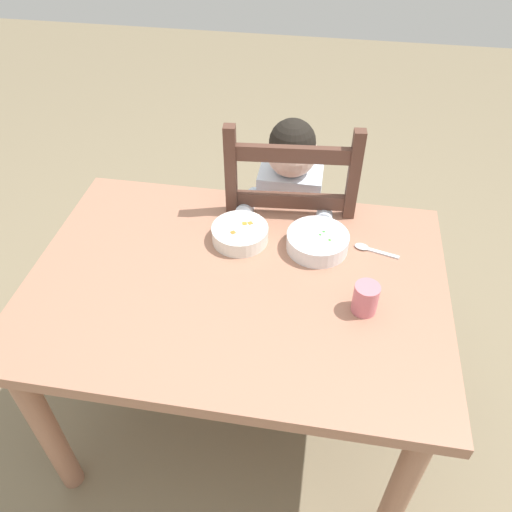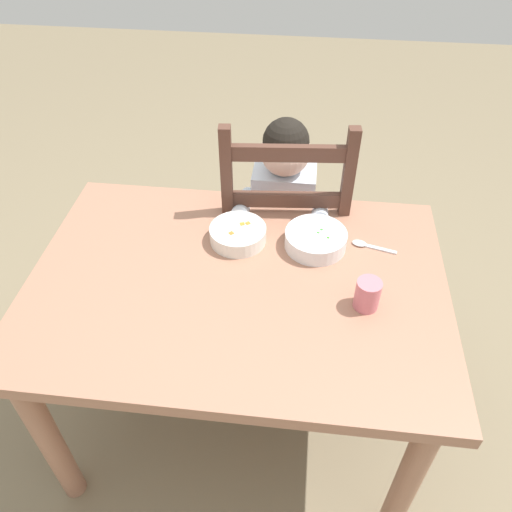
% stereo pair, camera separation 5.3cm
% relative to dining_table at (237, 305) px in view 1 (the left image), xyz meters
% --- Properties ---
extents(ground_plane, '(8.00, 8.00, 0.00)m').
position_rel_dining_table_xyz_m(ground_plane, '(0.00, 0.00, -0.61)').
color(ground_plane, '#7B6D52').
extents(dining_table, '(1.19, 0.84, 0.72)m').
position_rel_dining_table_xyz_m(dining_table, '(0.00, 0.00, 0.00)').
color(dining_table, '#A16D56').
rests_on(dining_table, ground).
extents(dining_chair, '(0.46, 0.46, 1.03)m').
position_rel_dining_table_xyz_m(dining_chair, '(0.10, 0.47, -0.13)').
color(dining_chair, '#513226').
rests_on(dining_chair, ground).
extents(child_figure, '(0.32, 0.31, 0.97)m').
position_rel_dining_table_xyz_m(child_figure, '(0.10, 0.46, 0.03)').
color(child_figure, silver).
rests_on(child_figure, ground).
extents(bowl_of_peas, '(0.19, 0.19, 0.05)m').
position_rel_dining_table_xyz_m(bowl_of_peas, '(0.22, 0.17, 0.14)').
color(bowl_of_peas, white).
rests_on(bowl_of_peas, dining_table).
extents(bowl_of_carrots, '(0.17, 0.17, 0.05)m').
position_rel_dining_table_xyz_m(bowl_of_carrots, '(-0.02, 0.17, 0.14)').
color(bowl_of_carrots, white).
rests_on(bowl_of_carrots, dining_table).
extents(spoon, '(0.14, 0.06, 0.01)m').
position_rel_dining_table_xyz_m(spoon, '(0.37, 0.19, 0.11)').
color(spoon, silver).
rests_on(spoon, dining_table).
extents(drinking_cup, '(0.07, 0.07, 0.09)m').
position_rel_dining_table_xyz_m(drinking_cup, '(0.36, -0.06, 0.15)').
color(drinking_cup, '#D26D7A').
rests_on(drinking_cup, dining_table).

